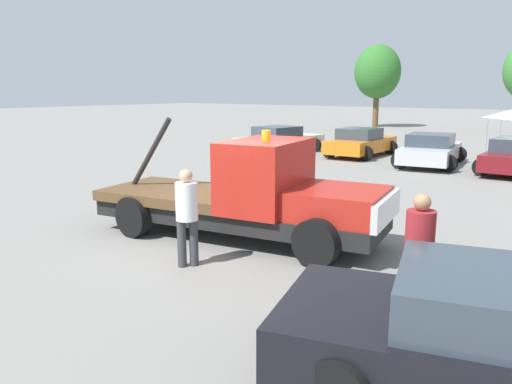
{
  "coord_description": "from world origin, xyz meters",
  "views": [
    {
      "loc": [
        6.47,
        -8.04,
        3.11
      ],
      "look_at": [
        0.5,
        0.0,
        1.05
      ],
      "focal_mm": 35.0,
      "sensor_mm": 36.0,
      "label": 1
    }
  ],
  "objects_px": {
    "person_near_truck": "(419,248)",
    "person_at_hood": "(187,211)",
    "tow_truck": "(253,197)",
    "parked_car_cream": "(280,140)",
    "parked_car_orange": "(361,143)",
    "tree_center": "(378,72)",
    "parked_car_silver": "(431,150)"
  },
  "relations": [
    {
      "from": "parked_car_silver",
      "to": "tree_center",
      "type": "bearing_deg",
      "value": 21.1
    },
    {
      "from": "tow_truck",
      "to": "tree_center",
      "type": "bearing_deg",
      "value": 99.56
    },
    {
      "from": "parked_car_cream",
      "to": "tree_center",
      "type": "relative_size",
      "value": 0.73
    },
    {
      "from": "parked_car_cream",
      "to": "parked_car_orange",
      "type": "bearing_deg",
      "value": -62.81
    },
    {
      "from": "person_at_hood",
      "to": "parked_car_orange",
      "type": "height_order",
      "value": "person_at_hood"
    },
    {
      "from": "tow_truck",
      "to": "person_at_hood",
      "type": "xyz_separation_m",
      "value": [
        0.04,
        -1.99,
        0.1
      ]
    },
    {
      "from": "person_near_truck",
      "to": "tree_center",
      "type": "bearing_deg",
      "value": 139.84
    },
    {
      "from": "parked_car_cream",
      "to": "tree_center",
      "type": "height_order",
      "value": "tree_center"
    },
    {
      "from": "parked_car_cream",
      "to": "parked_car_silver",
      "type": "distance_m",
      "value": 7.41
    },
    {
      "from": "person_near_truck",
      "to": "parked_car_orange",
      "type": "bearing_deg",
      "value": 143.05
    },
    {
      "from": "tree_center",
      "to": "tow_truck",
      "type": "bearing_deg",
      "value": -70.81
    },
    {
      "from": "person_at_hood",
      "to": "parked_car_cream",
      "type": "bearing_deg",
      "value": -25.18
    },
    {
      "from": "parked_car_cream",
      "to": "tree_center",
      "type": "xyz_separation_m",
      "value": [
        -3.43,
        19.65,
        3.91
      ]
    },
    {
      "from": "person_near_truck",
      "to": "parked_car_orange",
      "type": "relative_size",
      "value": 0.4
    },
    {
      "from": "tree_center",
      "to": "parked_car_silver",
      "type": "bearing_deg",
      "value": -60.82
    },
    {
      "from": "tow_truck",
      "to": "parked_car_cream",
      "type": "distance_m",
      "value": 14.8
    },
    {
      "from": "parked_car_orange",
      "to": "parked_car_silver",
      "type": "bearing_deg",
      "value": -106.35
    },
    {
      "from": "parked_car_silver",
      "to": "tree_center",
      "type": "relative_size",
      "value": 0.7
    },
    {
      "from": "parked_car_orange",
      "to": "tree_center",
      "type": "distance_m",
      "value": 20.12
    },
    {
      "from": "person_at_hood",
      "to": "tree_center",
      "type": "bearing_deg",
      "value": -35.22
    },
    {
      "from": "person_at_hood",
      "to": "person_near_truck",
      "type": "bearing_deg",
      "value": -138.24
    },
    {
      "from": "person_near_truck",
      "to": "person_at_hood",
      "type": "distance_m",
      "value": 4.01
    },
    {
      "from": "person_near_truck",
      "to": "person_at_hood",
      "type": "height_order",
      "value": "person_near_truck"
    },
    {
      "from": "tree_center",
      "to": "person_at_hood",
      "type": "bearing_deg",
      "value": -71.79
    },
    {
      "from": "parked_car_silver",
      "to": "tow_truck",
      "type": "bearing_deg",
      "value": 173.64
    },
    {
      "from": "person_near_truck",
      "to": "tow_truck",
      "type": "bearing_deg",
      "value": -176.4
    },
    {
      "from": "person_at_hood",
      "to": "parked_car_silver",
      "type": "distance_m",
      "value": 14.82
    },
    {
      "from": "tow_truck",
      "to": "parked_car_silver",
      "type": "xyz_separation_m",
      "value": [
        -0.38,
        12.82,
        -0.27
      ]
    },
    {
      "from": "tow_truck",
      "to": "parked_car_orange",
      "type": "height_order",
      "value": "tow_truck"
    },
    {
      "from": "parked_car_cream",
      "to": "tow_truck",
      "type": "bearing_deg",
      "value": -139.69
    },
    {
      "from": "person_at_hood",
      "to": "tree_center",
      "type": "height_order",
      "value": "tree_center"
    },
    {
      "from": "person_near_truck",
      "to": "parked_car_orange",
      "type": "xyz_separation_m",
      "value": [
        -8.04,
        15.48,
        -0.37
      ]
    }
  ]
}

